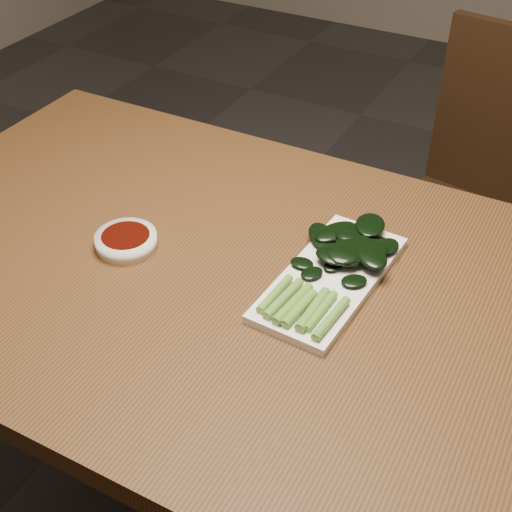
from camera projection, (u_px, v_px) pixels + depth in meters
The scene contains 5 objects.
table at pixel (260, 314), 1.15m from camera, with size 1.40×0.80×0.75m.
chair_far at pixel (482, 204), 1.74m from camera, with size 0.45×0.45×0.89m.
sauce_bowl at pixel (126, 241), 1.17m from camera, with size 0.10×0.10×0.02m.
serving_plate at pixel (330, 278), 1.10m from camera, with size 0.15×0.31×0.01m.
gai_lan at pixel (341, 258), 1.11m from camera, with size 0.17×0.31×0.03m.
Camera 1 is at (0.40, -0.75, 1.47)m, focal length 50.00 mm.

